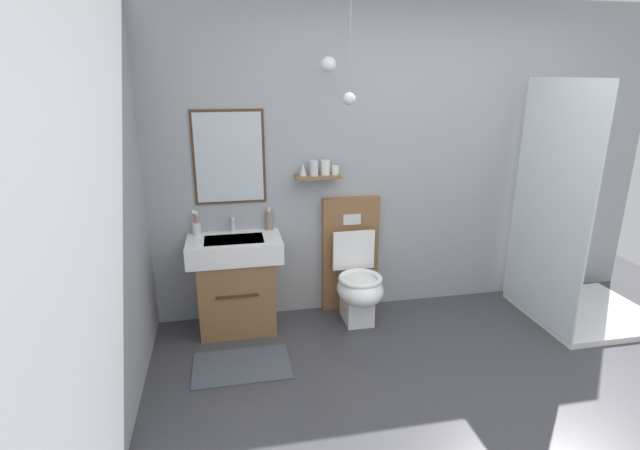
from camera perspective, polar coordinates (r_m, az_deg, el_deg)
ground_plane at (r=3.23m, az=20.95°, el=-22.92°), size 5.64×4.98×0.10m
wall_back at (r=4.18m, az=9.67°, el=7.44°), size 4.44×0.62×2.54m
wall_left at (r=2.25m, az=-27.99°, el=-3.23°), size 0.12×3.78×2.54m
bath_mat at (r=3.61m, az=-9.16°, el=-15.99°), size 0.68×0.44×0.01m
vanity_sink_left at (r=3.93m, az=-9.81°, el=-6.44°), size 0.72×0.46×0.77m
tap_on_left_sink at (r=3.93m, az=-10.20°, el=0.23°), size 0.03×0.13×0.11m
toilet at (r=4.06m, az=4.14°, el=-5.89°), size 0.48×0.62×1.00m
toothbrush_cup at (r=3.93m, az=-14.28°, el=-0.26°), size 0.07×0.07×0.20m
soap_dispenser at (r=3.94m, az=-5.98°, el=0.59°), size 0.06×0.06×0.19m
shower_tray at (r=4.54m, az=27.58°, el=-5.14°), size 1.01×0.93×1.95m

